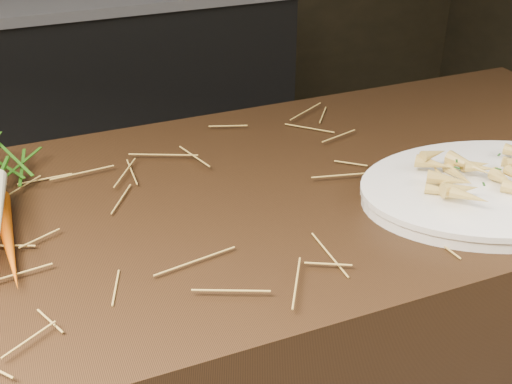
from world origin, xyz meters
TOP-DOWN VIEW (x-y plane):
  - back_counter at (0.30, 2.18)m, footprint 1.82×0.62m
  - straw_bedding at (0.00, 0.30)m, footprint 1.40×0.60m
  - serving_platter at (0.74, 0.12)m, footprint 0.54×0.42m
  - roasted_veg_heap at (0.74, 0.12)m, footprint 0.27×0.22m

SIDE VIEW (x-z plane):
  - back_counter at x=0.30m, z-range 0.00..0.84m
  - straw_bedding at x=0.00m, z-range 0.90..0.92m
  - serving_platter at x=0.74m, z-range 0.90..0.93m
  - roasted_veg_heap at x=0.74m, z-range 0.93..0.98m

